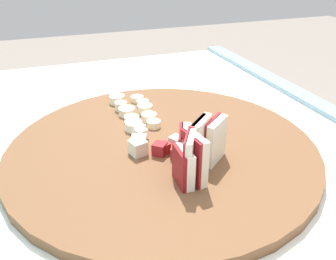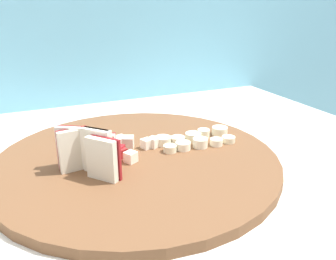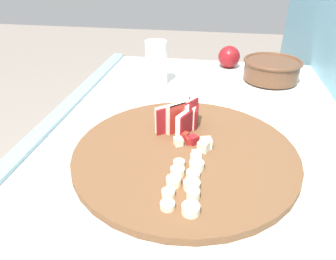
% 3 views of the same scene
% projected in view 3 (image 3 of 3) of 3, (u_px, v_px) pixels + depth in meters
% --- Properties ---
extents(cutting_board, '(0.46, 0.46, 0.02)m').
position_uv_depth(cutting_board, '(185.00, 153.00, 0.65)').
color(cutting_board, brown).
rests_on(cutting_board, tiled_countertop).
extents(apple_wedge_fan, '(0.09, 0.09, 0.07)m').
position_uv_depth(apple_wedge_fan, '(182.00, 118.00, 0.70)').
color(apple_wedge_fan, '#B22D23').
rests_on(apple_wedge_fan, cutting_board).
extents(apple_dice_pile, '(0.10, 0.08, 0.02)m').
position_uv_depth(apple_dice_pile, '(196.00, 145.00, 0.64)').
color(apple_dice_pile, '#EFE5CC').
rests_on(apple_dice_pile, cutting_board).
extents(banana_slice_rows, '(0.14, 0.07, 0.02)m').
position_uv_depth(banana_slice_rows, '(185.00, 184.00, 0.54)').
color(banana_slice_rows, beige).
rests_on(banana_slice_rows, cutting_board).
extents(ceramic_bowl, '(0.18, 0.18, 0.07)m').
position_uv_depth(ceramic_bowl, '(272.00, 69.00, 1.00)').
color(ceramic_bowl, brown).
rests_on(ceramic_bowl, tiled_countertop).
extents(small_jar, '(0.07, 0.07, 0.13)m').
position_uv_depth(small_jar, '(156.00, 63.00, 0.96)').
color(small_jar, white).
rests_on(small_jar, tiled_countertop).
extents(whole_apple, '(0.08, 0.08, 0.08)m').
position_uv_depth(whole_apple, '(229.00, 57.00, 1.12)').
color(whole_apple, maroon).
rests_on(whole_apple, tiled_countertop).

